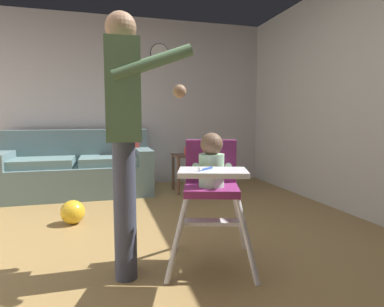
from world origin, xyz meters
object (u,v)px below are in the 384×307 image
(adult_standing, at_px, (124,130))
(sippy_cup, at_px, (186,151))
(high_chair, at_px, (211,176))
(side_table, at_px, (188,165))
(wall_clock, at_px, (160,53))
(couch, at_px, (78,170))
(toy_ball, at_px, (73,212))

(adult_standing, bearing_deg, sippy_cup, 68.13)
(high_chair, distance_m, sippy_cup, 2.30)
(high_chair, height_order, side_table, high_chair)
(adult_standing, relative_size, wall_clock, 5.67)
(couch, distance_m, high_chair, 2.74)
(high_chair, bearing_deg, wall_clock, -166.12)
(high_chair, xyz_separation_m, side_table, (0.42, 2.26, -0.24))
(adult_standing, height_order, wall_clock, wall_clock)
(couch, xyz_separation_m, wall_clock, (1.21, 0.48, 1.68))
(sippy_cup, bearing_deg, couch, 169.90)
(couch, distance_m, toy_ball, 1.34)
(couch, height_order, wall_clock, wall_clock)
(couch, height_order, adult_standing, adult_standing)
(high_chair, xyz_separation_m, sippy_cup, (0.41, 2.26, -0.05))
(adult_standing, height_order, sippy_cup, adult_standing)
(high_chair, relative_size, toy_ball, 4.03)
(adult_standing, xyz_separation_m, toy_ball, (-0.43, 1.17, -0.82))
(couch, relative_size, sippy_cup, 19.50)
(couch, bearing_deg, wall_clock, 111.58)
(adult_standing, xyz_separation_m, side_table, (0.99, 2.24, -0.56))
(adult_standing, distance_m, wall_clock, 3.25)
(couch, distance_m, side_table, 1.48)
(adult_standing, xyz_separation_m, sippy_cup, (0.98, 2.24, -0.37))
(couch, bearing_deg, high_chair, 22.31)
(high_chair, relative_size, sippy_cup, 9.25)
(high_chair, xyz_separation_m, wall_clock, (0.17, 2.99, 1.39))
(high_chair, distance_m, adult_standing, 0.65)
(couch, height_order, toy_ball, couch)
(high_chair, distance_m, wall_clock, 3.31)
(adult_standing, distance_m, sippy_cup, 2.47)
(high_chair, height_order, sippy_cup, high_chair)
(couch, relative_size, side_table, 3.75)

